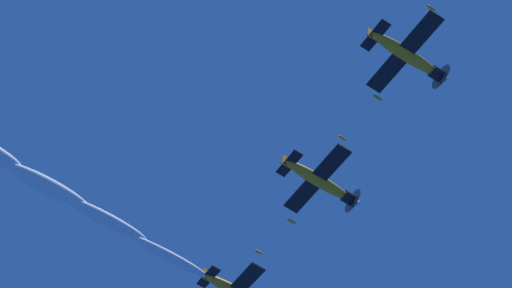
# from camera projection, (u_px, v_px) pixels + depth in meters

# --- Properties ---
(airplane_right_wingman) EXTENTS (7.95, 8.59, 3.09)m
(airplane_right_wingman) POSITION_uv_depth(u_px,v_px,m) (321.00, 182.00, 76.14)
(airplane_right_wingman) COLOR orange
(airplane_outer_left) EXTENTS (7.94, 8.60, 3.15)m
(airplane_outer_left) POSITION_uv_depth(u_px,v_px,m) (408.00, 56.00, 71.79)
(airplane_outer_left) COLOR orange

